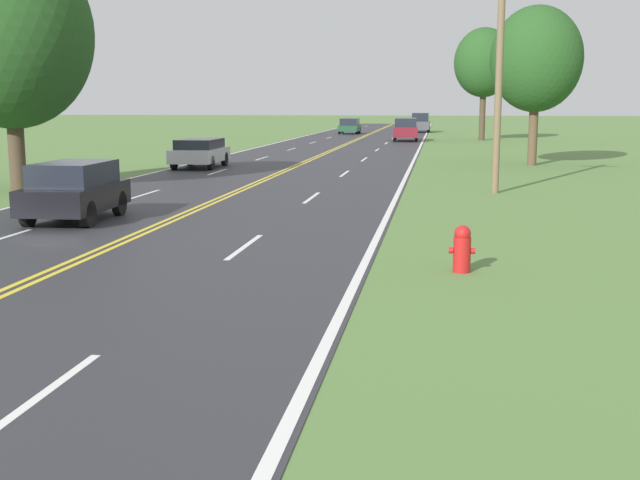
% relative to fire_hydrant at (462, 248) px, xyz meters
% --- Properties ---
extents(fire_hydrant, '(0.47, 0.31, 0.85)m').
position_rel_fire_hydrant_xyz_m(fire_hydrant, '(0.00, 0.00, 0.00)').
color(fire_hydrant, red).
rests_on(fire_hydrant, ground).
extents(utility_pole_midground, '(1.80, 0.24, 8.07)m').
position_rel_fire_hydrant_xyz_m(utility_pole_midground, '(1.44, 13.24, 3.76)').
color(utility_pole_midground, brown).
rests_on(utility_pole_midground, ground).
extents(tree_left_verge, '(5.61, 5.61, 8.59)m').
position_rel_fire_hydrant_xyz_m(tree_left_verge, '(-14.99, 11.69, 4.91)').
color(tree_left_verge, '#473828').
rests_on(tree_left_verge, ground).
extents(tree_behind_sign, '(4.39, 4.39, 7.63)m').
position_rel_fire_hydrant_xyz_m(tree_behind_sign, '(4.04, 26.10, 4.65)').
color(tree_behind_sign, brown).
rests_on(tree_behind_sign, ground).
extents(tree_mid_treeline, '(4.82, 4.82, 9.02)m').
position_rel_fire_hydrant_xyz_m(tree_mid_treeline, '(2.92, 52.93, 5.78)').
color(tree_mid_treeline, '#473828').
rests_on(tree_mid_treeline, ground).
extents(car_black_hatchback_approaching, '(1.89, 3.62, 1.52)m').
position_rel_fire_hydrant_xyz_m(car_black_hatchback_approaching, '(-9.73, 5.00, 0.38)').
color(car_black_hatchback_approaching, black).
rests_on(car_black_hatchback_approaching, ground).
extents(car_silver_hatchback_mid_near, '(2.00, 4.09, 1.35)m').
position_rel_fire_hydrant_xyz_m(car_silver_hatchback_mid_near, '(-11.62, 22.20, 0.31)').
color(car_silver_hatchback_mid_near, black).
rests_on(car_silver_hatchback_mid_near, ground).
extents(car_maroon_suv_mid_far, '(2.03, 4.12, 1.82)m').
position_rel_fire_hydrant_xyz_m(car_maroon_suv_mid_far, '(-3.18, 50.56, 0.54)').
color(car_maroon_suv_mid_far, black).
rests_on(car_maroon_suv_mid_far, ground).
extents(car_dark_green_hatchback_receding, '(1.97, 3.49, 1.53)m').
position_rel_fire_hydrant_xyz_m(car_dark_green_hatchback_receding, '(-9.32, 64.99, 0.38)').
color(car_dark_green_hatchback_receding, black).
rests_on(car_dark_green_hatchback_receding, ground).
extents(car_dark_grey_suv_distant, '(1.96, 4.34, 2.01)m').
position_rel_fire_hydrant_xyz_m(car_dark_grey_suv_distant, '(-2.50, 70.61, 0.60)').
color(car_dark_grey_suv_distant, black).
rests_on(car_dark_grey_suv_distant, ground).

